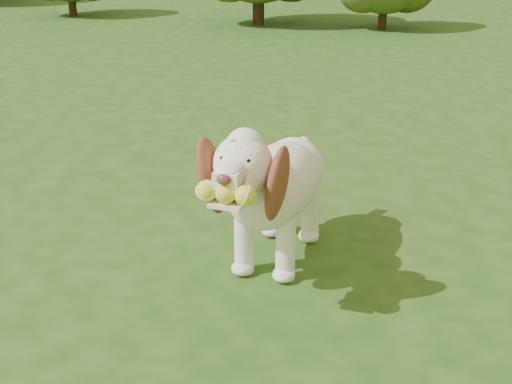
# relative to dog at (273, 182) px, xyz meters

# --- Properties ---
(ground) EXTENTS (80.00, 80.00, 0.00)m
(ground) POSITION_rel_dog_xyz_m (-0.25, 0.14, -0.44)
(ground) COLOR #224313
(ground) RESTS_ON ground
(dog) EXTENTS (0.56, 1.28, 0.83)m
(dog) POSITION_rel_dog_xyz_m (0.00, 0.00, 0.00)
(dog) COLOR white
(dog) RESTS_ON ground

